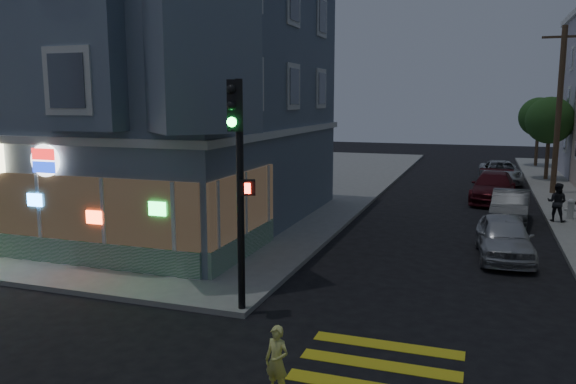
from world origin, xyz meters
The scene contains 14 objects.
ground centered at (0.00, 0.00, 0.00)m, with size 120.00×120.00×0.00m, color black.
sidewalk_nw centered at (-13.50, 23.00, 0.07)m, with size 33.00×42.00×0.15m, color gray.
corner_building centered at (-6.00, 10.98, 5.82)m, with size 14.60×14.60×11.40m.
utility_pole centered at (12.00, 24.00, 4.80)m, with size 2.20×0.30×9.00m.
street_tree_near centered at (12.20, 30.00, 3.94)m, with size 3.00×3.00×5.30m.
street_tree_far centered at (12.20, 38.00, 3.94)m, with size 3.00×3.00×5.30m.
running_child centered at (4.96, -1.04, 0.64)m, with size 0.47×0.31×1.29m, color #EAEE79.
pedestrian_a centered at (11.30, 15.92, 0.97)m, with size 0.80×0.62×1.64m, color black.
parked_car_a centered at (9.05, 9.72, 0.72)m, with size 1.70×4.21×1.44m, color #B8BBC0.
parked_car_b centered at (9.46, 15.67, 0.69)m, with size 1.47×4.22×1.39m, color #3C3F42.
parked_car_c centered at (8.84, 20.87, 0.75)m, with size 2.11×5.20×1.51m, color #501219.
parked_car_d centered at (9.35, 28.13, 0.70)m, with size 2.33×5.06×1.41m, color #ADB3B8.
traffic_signal centered at (2.82, 2.16, 3.91)m, with size 0.71×0.62×5.56m.
fire_hydrant centered at (11.95, 16.67, 0.61)m, with size 0.50×0.29×0.87m.
Camera 1 is at (8.21, -9.79, 5.22)m, focal length 35.00 mm.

